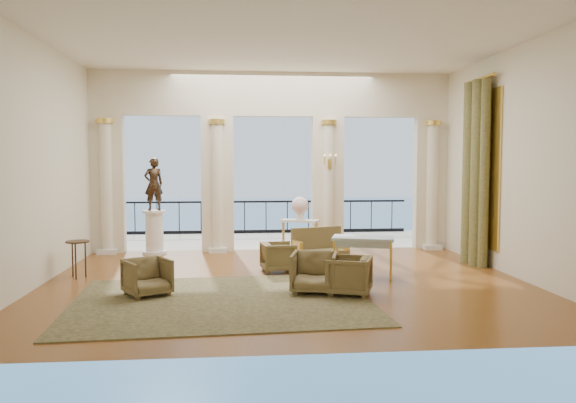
{
  "coord_description": "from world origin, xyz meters",
  "views": [
    {
      "loc": [
        -0.9,
        -10.38,
        2.25
      ],
      "look_at": [
        0.09,
        0.6,
        1.48
      ],
      "focal_mm": 35.0,
      "sensor_mm": 36.0,
      "label": 1
    }
  ],
  "objects": [
    {
      "name": "statue",
      "position": [
        -2.94,
        3.5,
        1.72
      ],
      "size": [
        0.55,
        0.47,
        1.28
      ],
      "primitive_type": "imported",
      "rotation": [
        0.0,
        0.0,
        3.57
      ],
      "color": "#2F2115",
      "rests_on": "pedestal"
    },
    {
      "name": "armchair_d",
      "position": [
        -0.07,
        1.0,
        0.34
      ],
      "size": [
        0.7,
        0.73,
        0.67
      ],
      "primitive_type": "imported",
      "rotation": [
        0.0,
        0.0,
        1.72
      ],
      "color": "#453820",
      "rests_on": "ground"
    },
    {
      "name": "pedestal",
      "position": [
        -2.94,
        3.5,
        0.52
      ],
      "size": [
        0.59,
        0.59,
        1.08
      ],
      "color": "silver",
      "rests_on": "ground"
    },
    {
      "name": "room_walls",
      "position": [
        0.0,
        -1.12,
        2.88
      ],
      "size": [
        9.0,
        9.0,
        9.0
      ],
      "color": "#EDE4C6",
      "rests_on": "ground"
    },
    {
      "name": "wall_sconce",
      "position": [
        1.4,
        3.51,
        2.23
      ],
      "size": [
        0.3,
        0.11,
        0.33
      ],
      "color": "gold",
      "rests_on": "arcade"
    },
    {
      "name": "terrace",
      "position": [
        0.0,
        5.8,
        -0.05
      ],
      "size": [
        10.0,
        3.6,
        0.1
      ],
      "primitive_type": "cube",
      "color": "#B6AD9A",
      "rests_on": "ground"
    },
    {
      "name": "balustrade",
      "position": [
        0.0,
        7.4,
        0.41
      ],
      "size": [
        9.0,
        0.06,
        1.03
      ],
      "color": "black",
      "rests_on": "terrace"
    },
    {
      "name": "console_table",
      "position": [
        0.6,
        3.05,
        0.71
      ],
      "size": [
        0.97,
        0.7,
        0.86
      ],
      "rotation": [
        0.0,
        0.0,
        -0.43
      ],
      "color": "silver",
      "rests_on": "ground"
    },
    {
      "name": "floor",
      "position": [
        0.0,
        0.0,
        0.0
      ],
      "size": [
        9.0,
        9.0,
        0.0
      ],
      "primitive_type": "plane",
      "color": "#4E3313",
      "rests_on": "ground"
    },
    {
      "name": "palm_tree",
      "position": [
        2.0,
        6.6,
        4.09
      ],
      "size": [
        2.0,
        2.0,
        4.5
      ],
      "color": "#4C3823",
      "rests_on": "terrace"
    },
    {
      "name": "settee",
      "position": [
        0.89,
        1.87,
        0.4
      ],
      "size": [
        1.3,
        0.83,
        0.8
      ],
      "rotation": [
        0.0,
        0.0,
        0.29
      ],
      "color": "#453820",
      "rests_on": "ground"
    },
    {
      "name": "urn",
      "position": [
        0.6,
        3.05,
        1.18
      ],
      "size": [
        0.42,
        0.42,
        0.55
      ],
      "color": "white",
      "rests_on": "console_table"
    },
    {
      "name": "rug",
      "position": [
        -1.16,
        -1.36,
        0.01
      ],
      "size": [
        4.95,
        3.96,
        0.02
      ],
      "primitive_type": "cube",
      "rotation": [
        0.0,
        0.0,
        0.06
      ],
      "color": "#32361C",
      "rests_on": "ground"
    },
    {
      "name": "side_table",
      "position": [
        -4.0,
        0.73,
        0.63
      ],
      "size": [
        0.45,
        0.45,
        0.73
      ],
      "color": "black",
      "rests_on": "ground"
    },
    {
      "name": "sea",
      "position": [
        0.0,
        60.0,
        -6.0
      ],
      "size": [
        160.0,
        160.0,
        0.0
      ],
      "primitive_type": "plane",
      "color": "#275D95",
      "rests_on": "ground"
    },
    {
      "name": "curtain",
      "position": [
        4.28,
        1.5,
        2.02
      ],
      "size": [
        0.33,
        1.4,
        4.09
      ],
      "color": "#4F4F25",
      "rests_on": "ground"
    },
    {
      "name": "armchair_b",
      "position": [
        0.4,
        -0.93,
        0.39
      ],
      "size": [
        0.9,
        0.87,
        0.78
      ],
      "primitive_type": "imported",
      "rotation": [
        0.0,
        0.0,
        -0.23
      ],
      "color": "#453820",
      "rests_on": "ground"
    },
    {
      "name": "window_frame",
      "position": [
        4.47,
        1.5,
        2.1
      ],
      "size": [
        0.04,
        1.6,
        3.4
      ],
      "primitive_type": "cube",
      "color": "gold",
      "rests_on": "room_walls"
    },
    {
      "name": "game_table",
      "position": [
        1.52,
        0.24,
        0.72
      ],
      "size": [
        1.31,
        0.94,
        0.81
      ],
      "rotation": [
        0.0,
        0.0,
        -0.28
      ],
      "color": "#8CA6B0",
      "rests_on": "ground"
    },
    {
      "name": "headland",
      "position": [
        -30.0,
        70.0,
        -3.0
      ],
      "size": [
        22.0,
        18.0,
        6.0
      ],
      "primitive_type": "cube",
      "color": "black",
      "rests_on": "sea"
    },
    {
      "name": "armchair_c",
      "position": [
        0.97,
        -1.12,
        0.36
      ],
      "size": [
        0.87,
        0.89,
        0.73
      ],
      "primitive_type": "imported",
      "rotation": [
        0.0,
        0.0,
        -1.92
      ],
      "color": "#453820",
      "rests_on": "ground"
    },
    {
      "name": "arcade",
      "position": [
        -0.0,
        3.82,
        2.58
      ],
      "size": [
        9.0,
        0.56,
        4.5
      ],
      "color": "beige",
      "rests_on": "ground"
    },
    {
      "name": "armchair_a",
      "position": [
        -2.42,
        -0.89,
        0.35
      ],
      "size": [
        0.91,
        0.9,
        0.7
      ],
      "primitive_type": "imported",
      "rotation": [
        0.0,
        0.0,
        0.54
      ],
      "color": "#453820",
      "rests_on": "ground"
    }
  ]
}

